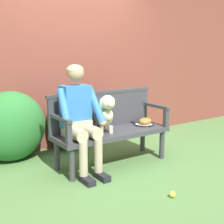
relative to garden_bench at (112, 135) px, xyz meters
name	(u,v)px	position (x,y,z in m)	size (l,w,h in m)	color
ground_plane	(112,164)	(0.00, 0.00, -0.39)	(40.00, 40.00, 0.00)	#4C753D
brick_garden_fence	(67,56)	(0.00, 1.25, 1.00)	(8.00, 0.30, 2.79)	brown
hedge_bush_mid_left	(71,119)	(-0.13, 0.93, 0.06)	(0.74, 0.54, 0.91)	#1E5B23
hedge_bush_far_left	(11,126)	(-1.05, 0.88, 0.09)	(0.95, 0.72, 0.95)	#286B2D
garden_bench	(112,135)	(0.00, 0.00, 0.00)	(1.55, 0.54, 0.45)	#38383D
bench_backrest	(102,109)	(0.00, 0.24, 0.31)	(1.59, 0.06, 0.50)	#38383D
bench_armrest_left_end	(63,124)	(-0.74, -0.09, 0.26)	(0.06, 0.54, 0.28)	#38383D
bench_armrest_right_end	(159,111)	(0.74, -0.09, 0.26)	(0.06, 0.54, 0.28)	#38383D
person_seated	(79,115)	(-0.49, -0.02, 0.33)	(0.56, 0.67, 1.32)	black
dog_on_bench	(104,113)	(-0.13, -0.01, 0.31)	(0.30, 0.50, 0.50)	beige
tennis_racket	(142,124)	(0.55, 0.05, 0.07)	(0.38, 0.58, 0.03)	black
baseball_glove	(145,121)	(0.60, 0.05, 0.10)	(0.22, 0.17, 0.09)	#9E6B2D
tennis_ball	(172,194)	(-0.04, -1.16, -0.36)	(0.07, 0.07, 0.07)	#CCDB33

